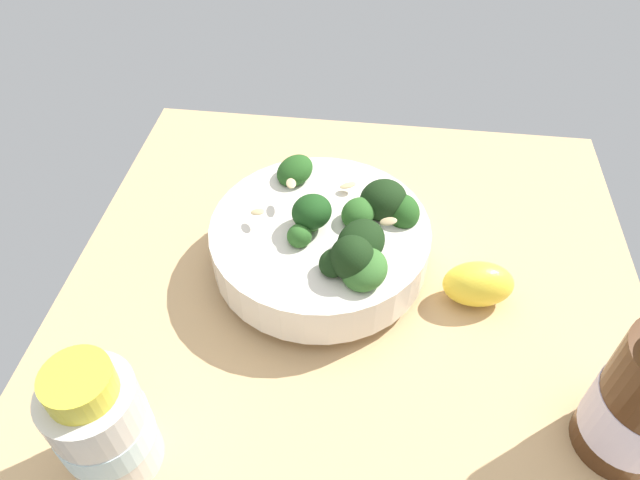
{
  "coord_description": "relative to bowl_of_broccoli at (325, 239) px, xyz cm",
  "views": [
    {
      "loc": [
        -1.5,
        38.1,
        46.25
      ],
      "look_at": [
        3.68,
        -2.53,
        4.0
      ],
      "focal_mm": 32.17,
      "sensor_mm": 36.0,
      "label": 1
    }
  ],
  "objects": [
    {
      "name": "bottle_tall",
      "position": [
        14.14,
        22.76,
        1.37
      ],
      "size": [
        7.16,
        7.16,
        12.7
      ],
      "color": "beige",
      "rests_on": "ground_plane"
    },
    {
      "name": "bowl_of_broccoli",
      "position": [
        0.0,
        0.0,
        0.0
      ],
      "size": [
        22.28,
        22.28,
        10.77
      ],
      "color": "silver",
      "rests_on": "ground_plane"
    },
    {
      "name": "lemon_wedge",
      "position": [
        -15.6,
        2.51,
        -1.9
      ],
      "size": [
        7.48,
        5.08,
        4.82
      ],
      "primitive_type": "ellipsoid",
      "rotation": [
        0.0,
        0.0,
        0.11
      ],
      "color": "yellow",
      "rests_on": "ground_plane"
    },
    {
      "name": "ground_plane",
      "position": [
        -3.12,
        2.41,
        -6.42
      ],
      "size": [
        59.88,
        59.88,
        4.21
      ],
      "primitive_type": "cube",
      "color": "tan"
    }
  ]
}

